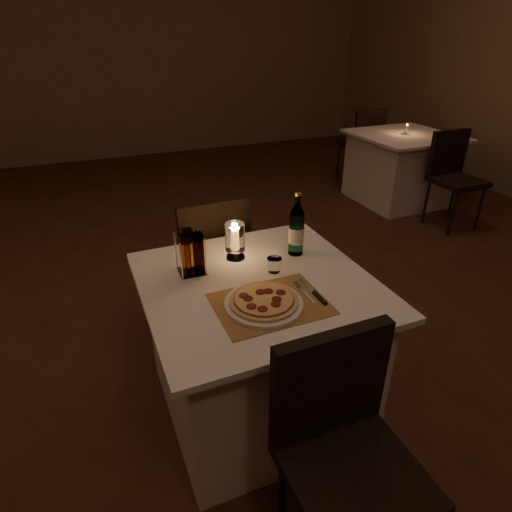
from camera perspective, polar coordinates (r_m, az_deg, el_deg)
name	(u,v)px	position (r m, az deg, el deg)	size (l,w,h in m)	color
floor	(224,373)	(2.54, -4.34, -15.26)	(8.00, 10.00, 0.02)	#4C2718
wall_back	(100,48)	(6.81, -20.05, 24.62)	(8.00, 0.02, 3.00)	#8D6C52
main_table	(258,346)	(2.11, 0.21, -11.97)	(1.00, 1.00, 0.74)	white
chair_near	(343,437)	(1.55, 11.47, -22.54)	(0.42, 0.42, 0.90)	black
chair_far	(211,252)	(2.58, -5.98, 0.59)	(0.42, 0.42, 0.90)	black
placemat	(270,304)	(1.75, 1.94, -6.39)	(0.45, 0.34, 0.00)	#AA763B
plate	(264,304)	(1.73, 1.04, -6.36)	(0.32, 0.32, 0.01)	white
pizza	(264,300)	(1.72, 1.04, -5.92)	(0.28, 0.28, 0.02)	#D8B77F
fork	(302,290)	(1.83, 6.22, -4.58)	(0.02, 0.18, 0.00)	silver
knife	(317,295)	(1.80, 8.12, -5.20)	(0.02, 0.22, 0.01)	black
tumbler	(274,265)	(1.96, 2.46, -1.20)	(0.07, 0.07, 0.07)	white
water_bottle	(297,230)	(2.09, 5.42, 3.48)	(0.08, 0.08, 0.32)	#559F71
hurricane_candle	(235,238)	(2.04, -2.83, 2.40)	(0.09, 0.09, 0.18)	white
cruet_caddy	(191,254)	(1.93, -8.67, 0.21)	(0.12, 0.12, 0.21)	white
neighbor_table_right	(400,168)	(5.07, 18.67, 11.08)	(1.00, 1.00, 0.74)	white
neighbor_chair_ra	(453,170)	(4.53, 24.77, 10.40)	(0.42, 0.42, 0.90)	black
neighbor_chair_rb	(364,138)	(5.56, 14.18, 14.98)	(0.42, 0.42, 0.90)	black
neighbor_candle_right	(406,129)	(4.97, 19.42, 15.62)	(0.03, 0.03, 0.11)	white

